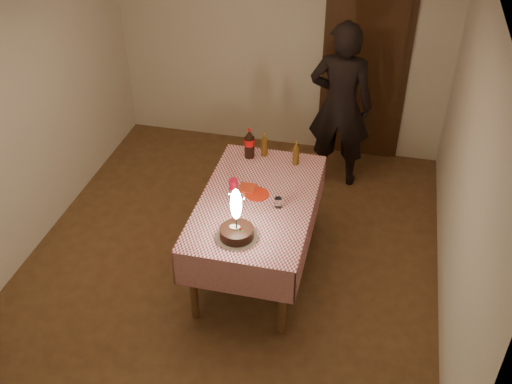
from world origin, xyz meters
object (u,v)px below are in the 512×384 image
clear_cup (278,202)px  amber_bottle_right (296,153)px  dining_table (257,209)px  birthday_cake (237,226)px  red_plate (257,194)px  cola_bottle (249,143)px  photographer (340,106)px  red_cup (233,184)px  amber_bottle_left (265,145)px

clear_cup → amber_bottle_right: (0.03, 0.72, 0.07)m
dining_table → birthday_cake: (-0.05, -0.55, 0.23)m
red_plate → clear_cup: bearing=-30.8°
cola_bottle → photographer: photographer is taller
red_cup → clear_cup: red_cup is taller
cola_bottle → amber_bottle_right: size_ratio=1.25×
red_cup → photographer: (0.78, 1.61, 0.08)m
dining_table → red_plate: (-0.02, 0.07, 0.11)m
photographer → red_plate: bearing=-108.4°
cola_bottle → red_cup: bearing=-91.2°
red_cup → photographer: photographer is taller
birthday_cake → clear_cup: (0.25, 0.49, -0.07)m
photographer → birthday_cake: bearing=-104.3°
dining_table → amber_bottle_right: amber_bottle_right is taller
red_plate → photographer: size_ratio=0.11×
red_cup → amber_bottle_right: amber_bottle_right is taller
dining_table → amber_bottle_right: bearing=70.7°
red_plate → amber_bottle_right: size_ratio=0.86×
red_cup → amber_bottle_right: (0.48, 0.55, 0.07)m
dining_table → amber_bottle_left: amber_bottle_left is taller
cola_bottle → amber_bottle_left: cola_bottle is taller
clear_cup → photographer: size_ratio=0.05×
birthday_cake → photographer: (0.58, 2.27, 0.02)m
red_plate → amber_bottle_right: 0.65m
clear_cup → amber_bottle_right: amber_bottle_right is taller
red_plate → photographer: bearing=71.6°
red_plate → red_cup: red_cup is taller
dining_table → amber_bottle_right: size_ratio=6.75×
amber_bottle_left → red_cup: bearing=-103.2°
birthday_cake → red_cup: bearing=107.3°
cola_bottle → photographer: bearing=53.5°
red_cup → cola_bottle: cola_bottle is taller
birthday_cake → amber_bottle_left: bearing=92.5°
dining_table → cola_bottle: 0.77m
clear_cup → amber_bottle_left: (-0.31, 0.81, 0.07)m
red_plate → photographer: 1.75m
red_plate → cola_bottle: (-0.22, 0.61, 0.15)m
red_plate → photographer: (0.55, 1.65, 0.13)m
cola_bottle → photographer: size_ratio=0.16×
birthday_cake → cola_bottle: birthday_cake is taller
dining_table → photographer: (0.53, 1.72, 0.24)m
dining_table → cola_bottle: size_ratio=5.42×
cola_bottle → amber_bottle_right: cola_bottle is taller
birthday_cake → photographer: photographer is taller
birthday_cake → red_plate: birthday_cake is taller
amber_bottle_right → red_cup: bearing=-131.3°
dining_table → red_cup: (-0.25, 0.11, 0.16)m
dining_table → amber_bottle_left: bearing=97.8°
cola_bottle → amber_bottle_left: bearing=25.5°
cola_bottle → amber_bottle_right: (0.47, -0.02, -0.03)m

